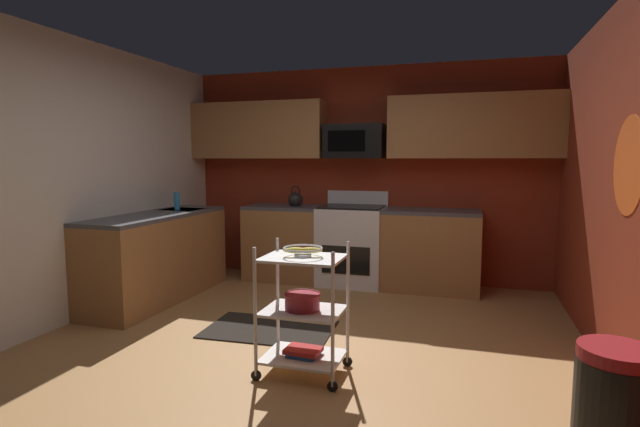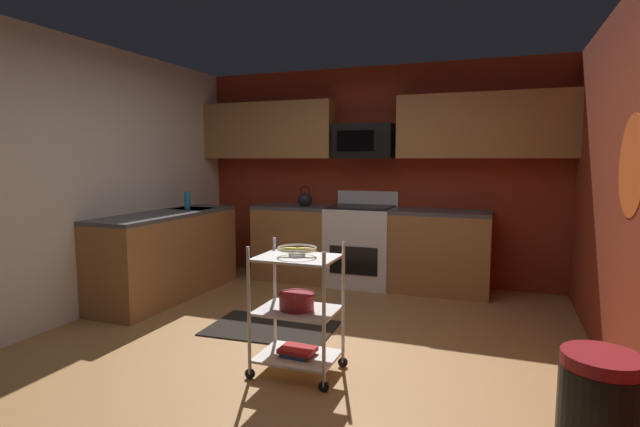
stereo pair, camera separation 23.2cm
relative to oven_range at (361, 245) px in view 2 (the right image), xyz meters
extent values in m
cube|color=#A87542|center=(0.07, -2.10, -0.50)|extent=(4.40, 4.80, 0.04)
cube|color=maroon|center=(0.07, 0.33, 0.82)|extent=(4.52, 0.06, 2.60)
cube|color=silver|center=(-2.16, -2.10, 0.82)|extent=(0.06, 4.80, 2.60)
cube|color=maroon|center=(2.30, -2.10, 0.82)|extent=(0.06, 4.80, 2.60)
cylinder|color=#E5591E|center=(2.27, -2.08, 0.97)|extent=(0.00, 0.64, 0.64)
cube|color=#9E6B3D|center=(0.07, 0.00, -0.04)|extent=(2.78, 0.60, 0.88)
cube|color=#4C4C51|center=(0.07, 0.00, 0.42)|extent=(2.78, 0.60, 0.04)
cube|color=#9E6B3D|center=(-1.83, -1.23, -0.04)|extent=(0.60, 1.86, 0.88)
cube|color=#4C4C51|center=(-1.83, -1.23, 0.42)|extent=(0.60, 1.86, 0.04)
cube|color=#B7BABC|center=(-1.83, -0.75, 0.36)|extent=(0.44, 0.36, 0.16)
cube|color=white|center=(0.00, 0.00, -0.02)|extent=(0.76, 0.64, 0.92)
cube|color=black|center=(0.00, -0.33, -0.13)|extent=(0.56, 0.01, 0.32)
cube|color=white|center=(0.00, 0.29, 0.53)|extent=(0.76, 0.06, 0.18)
cube|color=black|center=(0.00, 0.00, 0.45)|extent=(0.72, 0.60, 0.02)
cube|color=#9E6B3D|center=(-1.27, 0.13, 1.37)|extent=(1.73, 0.33, 0.70)
cube|color=#9E6B3D|center=(1.33, 0.13, 1.37)|extent=(1.87, 0.33, 0.70)
cube|color=black|center=(0.00, 0.11, 1.22)|extent=(0.70, 0.38, 0.40)
cube|color=black|center=(-0.06, -0.09, 1.22)|extent=(0.44, 0.01, 0.24)
cylinder|color=silver|center=(-0.02, -2.71, 0.00)|extent=(0.02, 0.02, 0.88)
cylinder|color=black|center=(-0.02, -2.71, -0.44)|extent=(0.07, 0.02, 0.07)
cylinder|color=silver|center=(0.51, -2.71, 0.00)|extent=(0.02, 0.02, 0.88)
cylinder|color=black|center=(0.51, -2.71, -0.44)|extent=(0.07, 0.02, 0.07)
cylinder|color=silver|center=(-0.02, -2.31, 0.00)|extent=(0.02, 0.02, 0.88)
cylinder|color=black|center=(-0.02, -2.31, -0.44)|extent=(0.07, 0.02, 0.07)
cylinder|color=silver|center=(0.51, -2.31, 0.00)|extent=(0.02, 0.02, 0.88)
cylinder|color=black|center=(0.51, -2.31, -0.44)|extent=(0.07, 0.02, 0.07)
cube|color=silver|center=(0.24, -2.51, -0.36)|extent=(0.54, 0.40, 0.02)
cube|color=silver|center=(0.24, -2.51, -0.03)|extent=(0.54, 0.40, 0.02)
cube|color=silver|center=(0.24, -2.51, 0.34)|extent=(0.54, 0.40, 0.02)
torus|color=silver|center=(0.24, -2.51, 0.41)|extent=(0.27, 0.27, 0.01)
cylinder|color=silver|center=(0.24, -2.51, 0.36)|extent=(0.12, 0.12, 0.02)
ellipsoid|color=yellow|center=(0.29, -2.49, 0.40)|extent=(0.17, 0.09, 0.04)
ellipsoid|color=yellow|center=(0.20, -2.52, 0.40)|extent=(0.17, 0.09, 0.04)
cylinder|color=maroon|center=(0.24, -2.51, 0.04)|extent=(0.24, 0.24, 0.11)
torus|color=maroon|center=(0.24, -2.51, 0.09)|extent=(0.25, 0.25, 0.01)
cube|color=#1E4C8C|center=(0.24, -2.51, -0.34)|extent=(0.20, 0.19, 0.02)
cube|color=#B22626|center=(0.24, -2.51, -0.31)|extent=(0.25, 0.19, 0.03)
sphere|color=black|center=(-0.72, 0.00, 0.51)|extent=(0.18, 0.18, 0.18)
sphere|color=black|center=(-0.72, 0.00, 0.60)|extent=(0.03, 0.03, 0.03)
cone|color=black|center=(-0.64, 0.00, 0.53)|extent=(0.09, 0.04, 0.06)
torus|color=black|center=(-0.72, 0.00, 0.63)|extent=(0.12, 0.01, 0.12)
cylinder|color=#2D8CBF|center=(-1.83, -0.86, 0.54)|extent=(0.06, 0.06, 0.20)
cylinder|color=maroon|center=(1.97, -3.21, 0.15)|extent=(0.33, 0.33, 0.06)
cube|color=black|center=(-0.32, -1.78, -0.47)|extent=(1.13, 0.76, 0.01)
camera|label=1|loc=(1.31, -5.58, 1.01)|focal=27.26mm
camera|label=2|loc=(1.53, -5.51, 1.01)|focal=27.26mm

